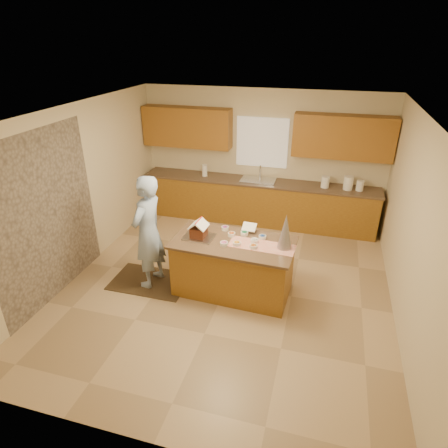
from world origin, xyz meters
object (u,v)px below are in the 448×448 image
Objects in this scene: gingerbread_house at (199,230)px; boy at (148,232)px; island_base at (233,268)px; tinsel_tree at (285,232)px.

boy is at bearing -171.80° from gingerbread_house.
tinsel_tree is (0.75, 0.01, 0.72)m from island_base.
island_base is 0.95× the size of boy.
tinsel_tree is 1.88× the size of gingerbread_house.
tinsel_tree reaches higher than island_base.
island_base is 0.79m from gingerbread_house.
boy is 6.47× the size of gingerbread_house.
boy reaches higher than island_base.
boy is (-1.31, -0.14, 0.50)m from island_base.
tinsel_tree is 0.29× the size of boy.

